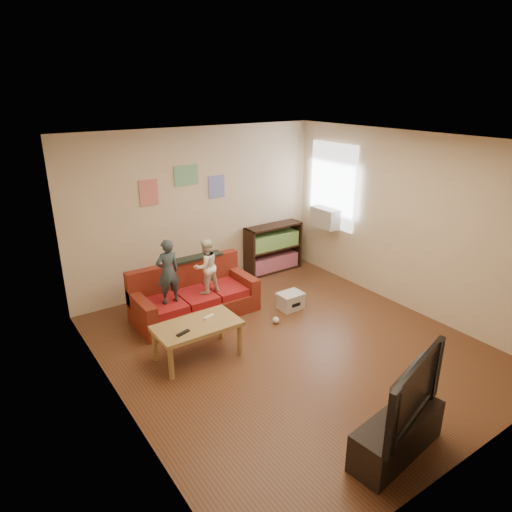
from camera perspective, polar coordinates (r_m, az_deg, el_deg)
room_shell at (r=5.70m, az=4.55°, el=0.50°), size 4.52×5.02×2.72m
sofa at (r=7.03m, az=-7.83°, el=-5.16°), size 1.84×0.85×0.81m
child_a at (r=6.49m, az=-10.97°, el=-1.93°), size 0.35×0.24×0.94m
child_b at (r=6.74m, az=-6.29°, el=-1.29°), size 0.44×0.36×0.83m
coffee_table at (r=5.88m, az=-7.36°, el=-9.01°), size 1.07×0.59×0.48m
remote at (r=5.65m, az=-9.10°, el=-9.48°), size 0.19×0.10×0.02m
game_controller at (r=5.96m, az=-5.90°, el=-7.59°), size 0.15×0.08×0.03m
bookshelf at (r=8.55m, az=2.16°, el=0.70°), size 1.12×0.34×0.89m
window at (r=8.24m, az=9.55°, el=8.64°), size 0.04×1.08×1.48m
ac_unit at (r=8.29m, az=8.72°, el=4.77°), size 0.28×0.55×0.35m
artwork_left at (r=7.27m, az=-13.27°, el=7.70°), size 0.30×0.01×0.40m
artwork_center at (r=7.48m, az=-8.72°, el=9.93°), size 0.42×0.01×0.32m
artwork_right at (r=7.78m, az=-4.95°, el=8.61°), size 0.30×0.01×0.38m
file_box at (r=7.20m, az=4.34°, el=-5.59°), size 0.38×0.29×0.27m
tv_stand at (r=4.81m, az=17.20°, el=-20.63°), size 1.12×0.50×0.40m
television at (r=4.48m, az=17.93°, el=-15.48°), size 1.13×0.46×0.66m
tissue at (r=6.79m, az=2.49°, el=-8.02°), size 0.11×0.11×0.10m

